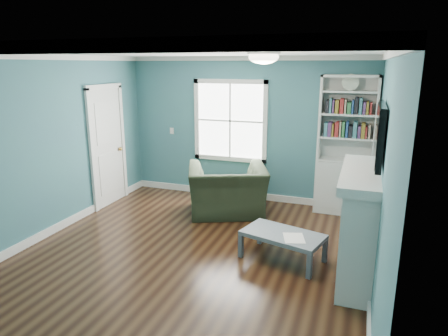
% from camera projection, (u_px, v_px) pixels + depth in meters
% --- Properties ---
extents(floor, '(5.00, 5.00, 0.00)m').
position_uv_depth(floor, '(191.00, 254.00, 5.32)').
color(floor, black).
rests_on(floor, ground).
extents(room_walls, '(5.00, 5.00, 5.00)m').
position_uv_depth(room_walls, '(189.00, 138.00, 4.92)').
color(room_walls, '#3C6A7B').
rests_on(room_walls, ground).
extents(trim, '(4.50, 5.00, 2.60)m').
position_uv_depth(trim, '(189.00, 165.00, 5.01)').
color(trim, white).
rests_on(trim, ground).
extents(window, '(1.40, 0.06, 1.50)m').
position_uv_depth(window, '(230.00, 121.00, 7.32)').
color(window, white).
rests_on(window, room_walls).
extents(bookshelf, '(0.90, 0.35, 2.31)m').
position_uv_depth(bookshelf, '(345.00, 160.00, 6.61)').
color(bookshelf, silver).
rests_on(bookshelf, ground).
extents(fireplace, '(0.44, 1.58, 1.30)m').
position_uv_depth(fireplace, '(360.00, 225.00, 4.67)').
color(fireplace, black).
rests_on(fireplace, ground).
extents(tv, '(0.06, 1.10, 0.65)m').
position_uv_depth(tv, '(380.00, 134.00, 4.36)').
color(tv, black).
rests_on(tv, fireplace).
extents(door, '(0.12, 0.98, 2.17)m').
position_uv_depth(door, '(108.00, 145.00, 7.05)').
color(door, silver).
rests_on(door, ground).
extents(ceiling_fixture, '(0.38, 0.38, 0.15)m').
position_uv_depth(ceiling_fixture, '(264.00, 56.00, 4.48)').
color(ceiling_fixture, white).
rests_on(ceiling_fixture, room_walls).
extents(light_switch, '(0.08, 0.01, 0.12)m').
position_uv_depth(light_switch, '(172.00, 131.00, 7.77)').
color(light_switch, white).
rests_on(light_switch, room_walls).
extents(recliner, '(1.48, 1.25, 1.10)m').
position_uv_depth(recliner, '(227.00, 182.00, 6.66)').
color(recliner, black).
rests_on(recliner, ground).
extents(coffee_table, '(1.12, 0.80, 0.37)m').
position_uv_depth(coffee_table, '(283.00, 237.00, 5.11)').
color(coffee_table, '#525962').
rests_on(coffee_table, ground).
extents(paper_sheet, '(0.33, 0.37, 0.00)m').
position_uv_depth(paper_sheet, '(294.00, 238.00, 4.95)').
color(paper_sheet, white).
rests_on(paper_sheet, coffee_table).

